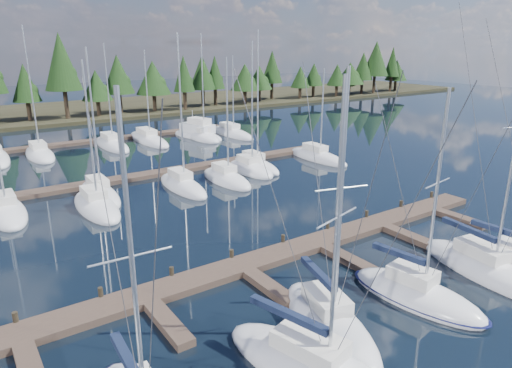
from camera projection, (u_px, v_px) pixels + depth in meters
ground at (161, 211)px, 36.87m from camera, size 260.00×260.00×0.00m
far_shore at (30, 115)px, 84.01m from camera, size 220.00×30.00×0.60m
main_dock at (246, 270)px, 26.86m from camera, size 44.00×6.13×0.90m
back_docks at (92, 160)px, 52.23m from camera, size 50.00×21.80×0.40m
front_sailboat_3 at (329, 323)px, 21.71m from camera, size 4.72×8.36×13.00m
front_sailboat_4 at (416, 295)px, 24.13m from camera, size 4.02×8.00×11.92m
front_sailboat_5 at (486, 269)px, 26.81m from camera, size 4.13×9.43×16.07m
back_sailboat_rows at (110, 166)px, 49.41m from camera, size 44.66×33.27×16.37m
motor_yacht_right at (198, 134)px, 65.45m from camera, size 5.47×9.71×4.61m
tree_line at (9, 80)px, 72.21m from camera, size 183.50×11.78×14.07m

